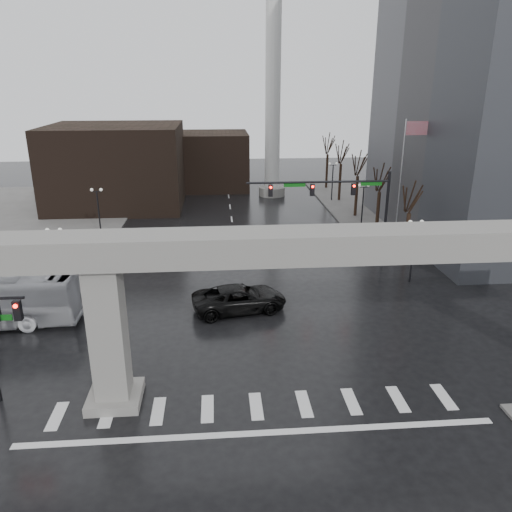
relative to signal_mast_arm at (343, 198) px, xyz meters
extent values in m
plane|color=black|center=(-8.99, -18.80, -5.83)|extent=(160.00, 160.00, 0.00)
cube|color=slate|center=(17.01, 17.20, -5.75)|extent=(28.00, 36.00, 0.15)
cube|color=slate|center=(-34.99, 17.20, -5.75)|extent=(28.00, 36.00, 0.15)
cube|color=gray|center=(-8.99, -18.80, 2.17)|extent=(48.00, 2.20, 1.40)
cube|color=gray|center=(-15.99, -18.80, -2.18)|extent=(1.60, 1.60, 7.30)
cube|color=gray|center=(-15.99, -18.80, -5.58)|extent=(2.60, 2.60, 0.50)
cube|color=black|center=(-22.99, 23.20, -0.83)|extent=(16.00, 14.00, 10.00)
cube|color=black|center=(-10.99, 33.20, -1.83)|extent=(10.00, 10.00, 8.00)
cylinder|color=silver|center=(-2.99, 27.20, 9.17)|extent=(2.00, 2.00, 30.00)
cylinder|color=gray|center=(-2.99, 27.20, -5.23)|extent=(3.60, 3.60, 1.20)
cylinder|color=black|center=(3.81, 0.00, -1.83)|extent=(0.24, 0.24, 8.00)
cylinder|color=black|center=(-2.19, 0.00, 1.37)|extent=(12.00, 0.18, 0.18)
cube|color=black|center=(0.81, 0.00, 0.72)|extent=(0.35, 0.30, 1.00)
cube|color=black|center=(-2.69, 0.00, 0.72)|extent=(0.35, 0.30, 1.00)
cube|color=black|center=(-6.19, 0.00, 0.72)|extent=(0.35, 0.30, 1.00)
sphere|color=#FF0C05|center=(0.81, -0.18, 1.02)|extent=(0.20, 0.20, 0.20)
cube|color=#0C5611|center=(2.31, 0.00, 1.17)|extent=(1.80, 0.05, 0.35)
cube|color=#0C5611|center=(-4.19, 0.00, 1.17)|extent=(1.80, 0.05, 0.35)
cylinder|color=black|center=(-20.79, -18.30, -0.23)|extent=(2.00, 0.14, 0.14)
cube|color=black|center=(-20.19, -18.30, -0.88)|extent=(0.35, 0.30, 1.00)
cylinder|color=silver|center=(6.01, 3.20, 0.17)|extent=(0.12, 0.12, 12.00)
cube|color=red|center=(7.01, 3.20, 5.37)|extent=(2.00, 0.03, 1.20)
cylinder|color=black|center=(4.51, -4.80, -3.43)|extent=(0.14, 0.14, 4.80)
cube|color=black|center=(4.51, -4.80, -1.08)|extent=(0.90, 0.06, 0.06)
sphere|color=silver|center=(4.06, -4.80, -0.88)|extent=(0.32, 0.32, 0.32)
sphere|color=silver|center=(4.96, -4.80, -0.88)|extent=(0.32, 0.32, 0.32)
cylinder|color=black|center=(4.51, 9.20, -3.43)|extent=(0.14, 0.14, 4.80)
cube|color=black|center=(4.51, 9.20, -1.08)|extent=(0.90, 0.06, 0.06)
sphere|color=silver|center=(4.06, 9.20, -0.88)|extent=(0.32, 0.32, 0.32)
sphere|color=silver|center=(4.96, 9.20, -0.88)|extent=(0.32, 0.32, 0.32)
cylinder|color=black|center=(4.51, 23.20, -3.43)|extent=(0.14, 0.14, 4.80)
cube|color=black|center=(4.51, 23.20, -1.08)|extent=(0.90, 0.06, 0.06)
sphere|color=silver|center=(4.06, 23.20, -0.88)|extent=(0.32, 0.32, 0.32)
sphere|color=silver|center=(4.96, 23.20, -0.88)|extent=(0.32, 0.32, 0.32)
cylinder|color=black|center=(-22.49, -4.80, -3.43)|extent=(0.14, 0.14, 4.80)
cube|color=black|center=(-22.49, -4.80, -1.08)|extent=(0.90, 0.06, 0.06)
sphere|color=silver|center=(-22.94, -4.80, -0.88)|extent=(0.32, 0.32, 0.32)
sphere|color=silver|center=(-22.04, -4.80, -0.88)|extent=(0.32, 0.32, 0.32)
cylinder|color=black|center=(-22.49, 9.20, -3.43)|extent=(0.14, 0.14, 4.80)
cube|color=black|center=(-22.49, 9.20, -1.08)|extent=(0.90, 0.06, 0.06)
sphere|color=silver|center=(-22.94, 9.20, -0.88)|extent=(0.32, 0.32, 0.32)
sphere|color=silver|center=(-22.04, 9.20, -0.88)|extent=(0.32, 0.32, 0.32)
cylinder|color=black|center=(-22.49, 23.20, -3.43)|extent=(0.14, 0.14, 4.80)
cube|color=black|center=(-22.49, 23.20, -1.08)|extent=(0.90, 0.06, 0.06)
sphere|color=silver|center=(-22.94, 23.20, -0.88)|extent=(0.32, 0.32, 0.32)
sphere|color=silver|center=(-22.04, 23.20, -0.88)|extent=(0.32, 0.32, 0.32)
cylinder|color=black|center=(5.51, -0.80, -3.55)|extent=(0.34, 0.34, 4.55)
cylinder|color=black|center=(5.51, -0.80, 0.18)|extent=(0.12, 1.52, 2.98)
cylinder|color=black|center=(6.01, -0.55, -0.05)|extent=(0.83, 1.14, 2.51)
cylinder|color=black|center=(5.51, 7.20, -3.50)|extent=(0.34, 0.34, 4.66)
cylinder|color=black|center=(5.51, 7.20, 0.32)|extent=(0.12, 1.55, 3.05)
cylinder|color=black|center=(6.01, 7.45, 0.08)|extent=(0.85, 1.16, 2.57)
cylinder|color=black|center=(5.51, 15.20, -3.45)|extent=(0.34, 0.34, 4.76)
cylinder|color=black|center=(5.51, 15.20, 0.46)|extent=(0.12, 1.59, 3.11)
cylinder|color=black|center=(6.01, 15.45, 0.22)|extent=(0.86, 1.18, 2.62)
cylinder|color=black|center=(5.51, 23.20, -3.40)|extent=(0.34, 0.34, 4.87)
cylinder|color=black|center=(5.51, 23.20, 0.60)|extent=(0.12, 1.62, 3.18)
cylinder|color=black|center=(6.01, 23.45, 0.35)|extent=(0.88, 1.20, 2.68)
cylinder|color=black|center=(5.51, 31.20, -3.34)|extent=(0.34, 0.34, 4.97)
cylinder|color=black|center=(5.51, 31.20, 0.74)|extent=(0.12, 1.65, 3.25)
cylinder|color=black|center=(6.01, 31.45, 0.48)|extent=(0.89, 1.23, 2.74)
imported|color=black|center=(-9.27, -8.90, -4.93)|extent=(6.95, 4.19, 1.81)
camera|label=1|loc=(-10.67, -40.46, 9.44)|focal=35.00mm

